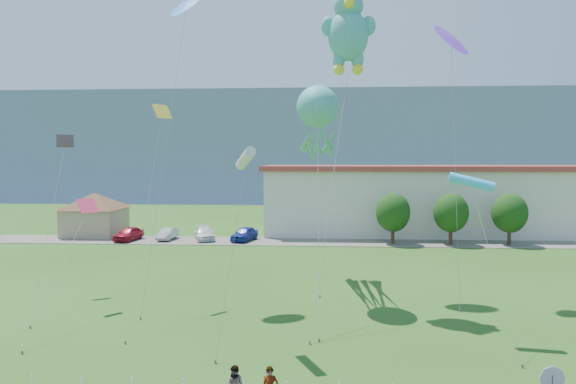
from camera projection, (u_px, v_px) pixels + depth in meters
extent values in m
plane|color=#284E15|center=(264.00, 379.00, 20.87)|extent=(160.00, 160.00, 0.00)
cube|color=#59544C|center=(298.00, 242.00, 55.74)|extent=(70.00, 6.00, 0.06)
cube|color=slate|center=(311.00, 147.00, 139.63)|extent=(160.00, 50.00, 25.00)
cube|color=tan|center=(95.00, 222.00, 60.08)|extent=(6.00, 6.00, 3.20)
pyramid|color=brown|center=(95.00, 201.00, 59.92)|extent=(9.20, 9.20, 1.80)
cube|color=beige|center=(513.00, 202.00, 62.89)|extent=(60.00, 14.00, 7.60)
cube|color=#983632|center=(514.00, 168.00, 62.64)|extent=(61.00, 15.00, 0.60)
cylinder|color=red|center=(552.00, 378.00, 15.98)|extent=(0.76, 0.04, 0.76)
cylinder|color=white|center=(552.00, 378.00, 15.96)|extent=(0.80, 0.02, 0.80)
cylinder|color=white|center=(32.00, 381.00, 20.10)|extent=(0.05, 0.05, 0.50)
cylinder|color=white|center=(82.00, 382.00, 19.98)|extent=(0.05, 0.05, 0.50)
cylinder|color=white|center=(132.00, 383.00, 19.86)|extent=(0.05, 0.05, 0.50)
cylinder|color=#3F2B19|center=(393.00, 234.00, 54.07)|extent=(0.36, 0.36, 2.20)
ellipsoid|color=#14380F|center=(393.00, 212.00, 53.92)|extent=(3.60, 3.60, 4.14)
cylinder|color=#3F2B19|center=(450.00, 234.00, 53.71)|extent=(0.36, 0.36, 2.20)
ellipsoid|color=#14380F|center=(451.00, 213.00, 53.56)|extent=(3.60, 3.60, 4.14)
cylinder|color=#3F2B19|center=(509.00, 235.00, 53.34)|extent=(0.36, 0.36, 2.20)
ellipsoid|color=#14380F|center=(510.00, 213.00, 53.20)|extent=(3.60, 3.60, 4.14)
imported|color=maroon|center=(129.00, 234.00, 56.26)|extent=(2.46, 4.63, 1.50)
imported|color=#A9AAAF|center=(167.00, 234.00, 56.84)|extent=(1.56, 3.91, 1.27)
imported|color=silver|center=(204.00, 233.00, 56.87)|extent=(3.33, 5.22, 1.41)
imported|color=navy|center=(244.00, 234.00, 56.10)|extent=(2.91, 4.76, 1.51)
ellipsoid|color=teal|center=(318.00, 107.00, 32.15)|extent=(2.66, 3.46, 2.66)
sphere|color=white|center=(310.00, 100.00, 31.13)|extent=(0.42, 0.42, 0.42)
sphere|color=white|center=(325.00, 100.00, 31.07)|extent=(0.42, 0.42, 0.42)
cylinder|color=slate|center=(319.00, 340.00, 25.09)|extent=(0.10, 0.10, 0.16)
cylinder|color=gray|center=(318.00, 216.00, 28.15)|extent=(0.16, 6.86, 11.28)
ellipsoid|color=teal|center=(348.00, 36.00, 31.56)|extent=(2.49, 2.11, 3.11)
sphere|color=teal|center=(348.00, 5.00, 31.45)|extent=(1.82, 1.82, 1.82)
sphere|color=yellow|center=(349.00, 3.00, 30.69)|extent=(0.67, 0.67, 0.67)
ellipsoid|color=teal|center=(328.00, 26.00, 31.60)|extent=(0.86, 0.61, 1.21)
ellipsoid|color=teal|center=(369.00, 26.00, 31.45)|extent=(0.86, 0.61, 1.21)
ellipsoid|color=teal|center=(339.00, 59.00, 31.68)|extent=(0.77, 0.67, 1.24)
ellipsoid|color=teal|center=(357.00, 59.00, 31.61)|extent=(0.77, 0.67, 1.24)
sphere|color=yellow|center=(339.00, 70.00, 31.54)|extent=(0.67, 0.67, 0.67)
sphere|color=yellow|center=(358.00, 69.00, 31.47)|extent=(0.67, 0.67, 0.67)
cylinder|color=slate|center=(310.00, 343.00, 24.75)|extent=(0.10, 0.10, 0.16)
cylinder|color=gray|center=(331.00, 191.00, 28.22)|extent=(2.20, 8.03, 14.11)
cylinder|color=silver|center=(246.00, 158.00, 24.31)|extent=(0.50, 2.25, 0.87)
cylinder|color=slate|center=(215.00, 362.00, 22.42)|extent=(0.10, 0.10, 0.16)
cylinder|color=gray|center=(231.00, 257.00, 23.37)|extent=(1.05, 2.55, 8.62)
cube|color=#E9335C|center=(88.00, 206.00, 30.90)|extent=(1.29, 1.29, 0.86)
cylinder|color=slate|center=(22.00, 352.00, 23.51)|extent=(0.10, 0.10, 0.16)
cylinder|color=gray|center=(59.00, 270.00, 27.21)|extent=(0.38, 7.79, 5.80)
cone|color=#7133CF|center=(451.00, 39.00, 33.58)|extent=(1.80, 1.33, 1.33)
cylinder|color=slate|center=(460.00, 310.00, 30.07)|extent=(0.10, 0.10, 0.16)
cylinder|color=gray|center=(455.00, 168.00, 31.83)|extent=(0.38, 4.62, 16.43)
cube|color=black|center=(65.00, 141.00, 35.17)|extent=(1.29, 1.29, 0.86)
cylinder|color=slate|center=(30.00, 327.00, 27.09)|extent=(0.10, 0.10, 0.16)
cylinder|color=gray|center=(50.00, 223.00, 31.14)|extent=(2.23, 8.64, 9.86)
cylinder|color=#37BBF7|center=(471.00, 182.00, 25.73)|extent=(0.50, 2.25, 0.87)
cylinder|color=slate|center=(523.00, 366.00, 21.94)|extent=(0.10, 0.10, 0.16)
cylinder|color=gray|center=(495.00, 268.00, 23.84)|extent=(1.13, 4.25, 7.44)
cube|color=gold|center=(162.00, 111.00, 32.49)|extent=(1.29, 1.29, 0.86)
cylinder|color=slate|center=(125.00, 342.00, 24.78)|extent=(0.10, 0.10, 0.16)
cylinder|color=gray|center=(146.00, 212.00, 28.64)|extent=(0.65, 8.47, 11.62)
cone|color=blue|center=(187.00, 4.00, 33.14)|extent=(1.80, 1.33, 1.33)
cylinder|color=slate|center=(140.00, 318.00, 28.56)|extent=(0.10, 0.10, 0.16)
cylinder|color=gray|center=(165.00, 150.00, 30.86)|extent=(1.34, 5.89, 18.63)
cone|color=yellow|center=(351.00, 1.00, 35.44)|extent=(1.80, 1.33, 1.33)
cylinder|color=slate|center=(320.00, 296.00, 33.12)|extent=(0.10, 0.10, 0.16)
cylinder|color=gray|center=(336.00, 145.00, 34.28)|extent=(2.13, 3.73, 19.53)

